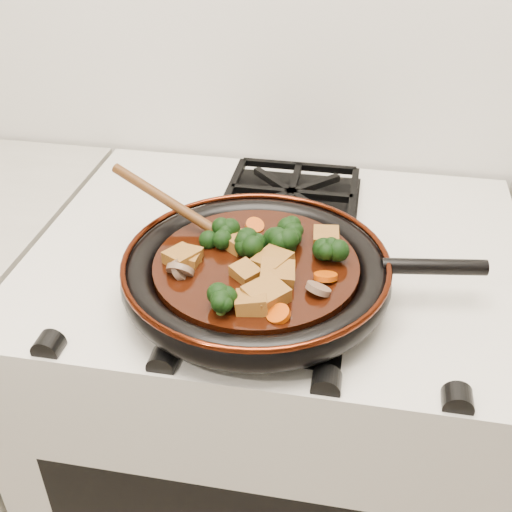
# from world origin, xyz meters

# --- Properties ---
(stove) EXTENTS (0.76, 0.60, 0.90)m
(stove) POSITION_xyz_m (0.00, 1.69, 0.45)
(stove) COLOR beige
(stove) RESTS_ON ground
(burner_grate_front) EXTENTS (0.23, 0.23, 0.03)m
(burner_grate_front) POSITION_xyz_m (0.00, 1.55, 0.91)
(burner_grate_front) COLOR black
(burner_grate_front) RESTS_ON stove
(burner_grate_back) EXTENTS (0.23, 0.23, 0.03)m
(burner_grate_back) POSITION_xyz_m (0.00, 1.83, 0.91)
(burner_grate_back) COLOR black
(burner_grate_back) RESTS_ON stove
(skillet) EXTENTS (0.49, 0.37, 0.05)m
(skillet) POSITION_xyz_m (-0.01, 1.56, 0.94)
(skillet) COLOR black
(skillet) RESTS_ON burner_grate_front
(braising_sauce) EXTENTS (0.28, 0.28, 0.02)m
(braising_sauce) POSITION_xyz_m (-0.01, 1.56, 0.95)
(braising_sauce) COLOR black
(braising_sauce) RESTS_ON skillet
(tofu_cube_0) EXTENTS (0.05, 0.05, 0.03)m
(tofu_cube_0) POSITION_xyz_m (-0.00, 1.47, 0.97)
(tofu_cube_0) COLOR brown
(tofu_cube_0) RESTS_ON braising_sauce
(tofu_cube_1) EXTENTS (0.05, 0.05, 0.02)m
(tofu_cube_1) POSITION_xyz_m (-0.11, 1.54, 0.97)
(tofu_cube_1) COLOR brown
(tofu_cube_1) RESTS_ON braising_sauce
(tofu_cube_2) EXTENTS (0.04, 0.04, 0.02)m
(tofu_cube_2) POSITION_xyz_m (0.08, 1.63, 0.97)
(tofu_cube_2) COLOR brown
(tofu_cube_2) RESTS_ON braising_sauce
(tofu_cube_3) EXTENTS (0.06, 0.07, 0.03)m
(tofu_cube_3) POSITION_xyz_m (0.01, 1.48, 0.97)
(tofu_cube_3) COLOR brown
(tofu_cube_3) RESTS_ON braising_sauce
(tofu_cube_4) EXTENTS (0.06, 0.06, 0.03)m
(tofu_cube_4) POSITION_xyz_m (0.01, 1.55, 0.97)
(tofu_cube_4) COLOR brown
(tofu_cube_4) RESTS_ON braising_sauce
(tofu_cube_5) EXTENTS (0.04, 0.04, 0.02)m
(tofu_cube_5) POSITION_xyz_m (-0.10, 1.55, 0.97)
(tofu_cube_5) COLOR brown
(tofu_cube_5) RESTS_ON braising_sauce
(tofu_cube_6) EXTENTS (0.05, 0.05, 0.03)m
(tofu_cube_6) POSITION_xyz_m (0.02, 1.53, 0.97)
(tofu_cube_6) COLOR brown
(tofu_cube_6) RESTS_ON braising_sauce
(tofu_cube_7) EXTENTS (0.05, 0.05, 0.02)m
(tofu_cube_7) POSITION_xyz_m (-0.02, 1.53, 0.97)
(tofu_cube_7) COLOR brown
(tofu_cube_7) RESTS_ON braising_sauce
(tofu_cube_8) EXTENTS (0.05, 0.05, 0.02)m
(tofu_cube_8) POSITION_xyz_m (-0.04, 1.60, 0.97)
(tofu_cube_8) COLOR brown
(tofu_cube_8) RESTS_ON braising_sauce
(broccoli_floret_0) EXTENTS (0.09, 0.09, 0.07)m
(broccoli_floret_0) POSITION_xyz_m (-0.03, 1.58, 0.97)
(broccoli_floret_0) COLOR black
(broccoli_floret_0) RESTS_ON braising_sauce
(broccoli_floret_1) EXTENTS (0.07, 0.07, 0.07)m
(broccoli_floret_1) POSITION_xyz_m (0.03, 1.64, 0.97)
(broccoli_floret_1) COLOR black
(broccoli_floret_1) RESTS_ON braising_sauce
(broccoli_floret_2) EXTENTS (0.09, 0.08, 0.07)m
(broccoli_floret_2) POSITION_xyz_m (0.08, 1.59, 0.97)
(broccoli_floret_2) COLOR black
(broccoli_floret_2) RESTS_ON braising_sauce
(broccoli_floret_3) EXTENTS (0.07, 0.06, 0.06)m
(broccoli_floret_3) POSITION_xyz_m (-0.03, 1.45, 0.97)
(broccoli_floret_3) COLOR black
(broccoli_floret_3) RESTS_ON braising_sauce
(broccoli_floret_4) EXTENTS (0.08, 0.09, 0.06)m
(broccoli_floret_4) POSITION_xyz_m (0.02, 1.60, 0.97)
(broccoli_floret_4) COLOR black
(broccoli_floret_4) RESTS_ON braising_sauce
(broccoli_floret_5) EXTENTS (0.08, 0.08, 0.05)m
(broccoli_floret_5) POSITION_xyz_m (-0.07, 1.60, 0.97)
(broccoli_floret_5) COLOR black
(broccoli_floret_5) RESTS_ON braising_sauce
(broccoli_floret_6) EXTENTS (0.08, 0.07, 0.06)m
(broccoli_floret_6) POSITION_xyz_m (0.02, 1.61, 0.97)
(broccoli_floret_6) COLOR black
(broccoli_floret_6) RESTS_ON braising_sauce
(carrot_coin_0) EXTENTS (0.03, 0.03, 0.02)m
(carrot_coin_0) POSITION_xyz_m (0.01, 1.53, 0.96)
(carrot_coin_0) COLOR #BB4005
(carrot_coin_0) RESTS_ON braising_sauce
(carrot_coin_1) EXTENTS (0.03, 0.03, 0.02)m
(carrot_coin_1) POSITION_xyz_m (0.03, 1.46, 0.96)
(carrot_coin_1) COLOR #BB4005
(carrot_coin_1) RESTS_ON braising_sauce
(carrot_coin_2) EXTENTS (0.03, 0.03, 0.02)m
(carrot_coin_2) POSITION_xyz_m (0.08, 1.54, 0.96)
(carrot_coin_2) COLOR #BB4005
(carrot_coin_2) RESTS_ON braising_sauce
(carrot_coin_3) EXTENTS (0.03, 0.03, 0.02)m
(carrot_coin_3) POSITION_xyz_m (-0.03, 1.65, 0.96)
(carrot_coin_3) COLOR #BB4005
(carrot_coin_3) RESTS_ON braising_sauce
(mushroom_slice_0) EXTENTS (0.04, 0.03, 0.04)m
(mushroom_slice_0) POSITION_xyz_m (-0.11, 1.52, 0.97)
(mushroom_slice_0) COLOR brown
(mushroom_slice_0) RESTS_ON braising_sauce
(mushroom_slice_1) EXTENTS (0.03, 0.03, 0.03)m
(mushroom_slice_1) POSITION_xyz_m (-0.11, 1.52, 0.97)
(mushroom_slice_1) COLOR brown
(mushroom_slice_1) RESTS_ON braising_sauce
(mushroom_slice_2) EXTENTS (0.05, 0.05, 0.02)m
(mushroom_slice_2) POSITION_xyz_m (0.08, 1.51, 0.97)
(mushroom_slice_2) COLOR brown
(mushroom_slice_2) RESTS_ON braising_sauce
(wooden_spoon) EXTENTS (0.13, 0.07, 0.20)m
(wooden_spoon) POSITION_xyz_m (-0.11, 1.63, 0.98)
(wooden_spoon) COLOR #4D2B10
(wooden_spoon) RESTS_ON braising_sauce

